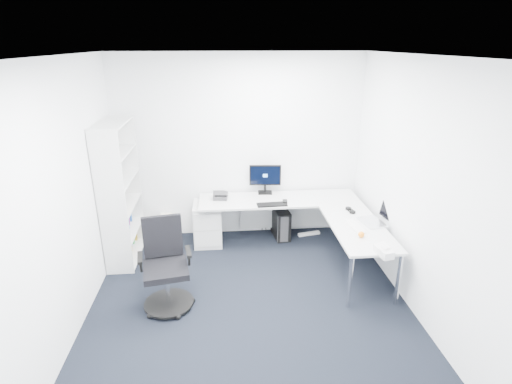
{
  "coord_description": "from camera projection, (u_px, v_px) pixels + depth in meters",
  "views": [
    {
      "loc": [
        -0.27,
        -3.61,
        2.82
      ],
      "look_at": [
        0.15,
        1.05,
        1.05
      ],
      "focal_mm": 28.0,
      "sensor_mm": 36.0,
      "label": 1
    }
  ],
  "objects": [
    {
      "name": "ground",
      "position": [
        251.0,
        315.0,
        4.39
      ],
      "size": [
        4.2,
        4.2,
        0.0
      ],
      "primitive_type": "plane",
      "color": "black"
    },
    {
      "name": "ceiling",
      "position": [
        249.0,
        56.0,
        3.43
      ],
      "size": [
        4.2,
        4.2,
        0.0
      ],
      "primitive_type": "plane",
      "color": "white"
    },
    {
      "name": "wall_back",
      "position": [
        240.0,
        148.0,
        5.87
      ],
      "size": [
        3.6,
        0.02,
        2.7
      ],
      "primitive_type": "cube",
      "color": "white",
      "rests_on": "ground"
    },
    {
      "name": "wall_front",
      "position": [
        283.0,
        362.0,
        1.95
      ],
      "size": [
        3.6,
        0.02,
        2.7
      ],
      "primitive_type": "cube",
      "color": "white",
      "rests_on": "ground"
    },
    {
      "name": "wall_left",
      "position": [
        60.0,
        208.0,
        3.76
      ],
      "size": [
        0.02,
        4.2,
        2.7
      ],
      "primitive_type": "cube",
      "color": "white",
      "rests_on": "ground"
    },
    {
      "name": "wall_right",
      "position": [
        426.0,
        196.0,
        4.06
      ],
      "size": [
        0.02,
        4.2,
        2.7
      ],
      "primitive_type": "cube",
      "color": "white",
      "rests_on": "ground"
    },
    {
      "name": "l_desk",
      "position": [
        282.0,
        230.0,
        5.62
      ],
      "size": [
        2.32,
        1.3,
        0.68
      ],
      "primitive_type": null,
      "color": "#BBBEBE",
      "rests_on": "ground"
    },
    {
      "name": "drawer_pedestal",
      "position": [
        208.0,
        223.0,
        5.88
      ],
      "size": [
        0.4,
        0.5,
        0.62
      ],
      "primitive_type": "cube",
      "color": "#BBBEBE",
      "rests_on": "ground"
    },
    {
      "name": "bookshelf",
      "position": [
        120.0,
        193.0,
        5.27
      ],
      "size": [
        0.37,
        0.95,
        1.89
      ],
      "primitive_type": null,
      "color": "silver",
      "rests_on": "ground"
    },
    {
      "name": "task_chair",
      "position": [
        166.0,
        267.0,
        4.35
      ],
      "size": [
        0.67,
        0.67,
        1.03
      ],
      "primitive_type": null,
      "rotation": [
        0.0,
        0.0,
        0.17
      ],
      "color": "black",
      "rests_on": "ground"
    },
    {
      "name": "black_pc_tower",
      "position": [
        281.0,
        223.0,
        6.09
      ],
      "size": [
        0.26,
        0.48,
        0.45
      ],
      "primitive_type": "cube",
      "rotation": [
        0.0,
        0.0,
        0.12
      ],
      "color": "black",
      "rests_on": "ground"
    },
    {
      "name": "beige_pc_tower",
      "position": [
        165.0,
        229.0,
        5.99
      ],
      "size": [
        0.22,
        0.4,
        0.37
      ],
      "primitive_type": "cube",
      "rotation": [
        0.0,
        0.0,
        -0.12
      ],
      "color": "beige",
      "rests_on": "ground"
    },
    {
      "name": "power_strip",
      "position": [
        309.0,
        234.0,
        6.2
      ],
      "size": [
        0.35,
        0.13,
        0.04
      ],
      "primitive_type": "cube",
      "rotation": [
        0.0,
        0.0,
        0.2
      ],
      "color": "silver",
      "rests_on": "ground"
    },
    {
      "name": "monitor",
      "position": [
        265.0,
        179.0,
        5.94
      ],
      "size": [
        0.48,
        0.19,
        0.45
      ],
      "primitive_type": null,
      "rotation": [
        0.0,
        0.0,
        -0.08
      ],
      "color": "black",
      "rests_on": "l_desk"
    },
    {
      "name": "black_keyboard",
      "position": [
        272.0,
        205.0,
        5.57
      ],
      "size": [
        0.43,
        0.17,
        0.02
      ],
      "primitive_type": "cube",
      "rotation": [
        0.0,
        0.0,
        0.05
      ],
      "color": "black",
      "rests_on": "l_desk"
    },
    {
      "name": "mouse",
      "position": [
        285.0,
        202.0,
        5.65
      ],
      "size": [
        0.08,
        0.11,
        0.03
      ],
      "primitive_type": "cube",
      "rotation": [
        0.0,
        0.0,
        -0.12
      ],
      "color": "black",
      "rests_on": "l_desk"
    },
    {
      "name": "desk_phone",
      "position": [
        221.0,
        194.0,
        5.78
      ],
      "size": [
        0.22,
        0.22,
        0.14
      ],
      "primitive_type": null,
      "rotation": [
        0.0,
        0.0,
        -0.13
      ],
      "color": "#2E2E31",
      "rests_on": "l_desk"
    },
    {
      "name": "laptop",
      "position": [
        373.0,
        213.0,
        4.98
      ],
      "size": [
        0.43,
        0.42,
        0.26
      ],
      "primitive_type": null,
      "rotation": [
        0.0,
        0.0,
        0.17
      ],
      "color": "silver",
      "rests_on": "l_desk"
    },
    {
      "name": "white_keyboard",
      "position": [
        355.0,
        226.0,
        4.92
      ],
      "size": [
        0.15,
        0.42,
        0.01
      ],
      "primitive_type": "cube",
      "rotation": [
        0.0,
        0.0,
        0.09
      ],
      "color": "silver",
      "rests_on": "l_desk"
    },
    {
      "name": "headphones",
      "position": [
        350.0,
        210.0,
        5.36
      ],
      "size": [
        0.14,
        0.2,
        0.05
      ],
      "primitive_type": null,
      "rotation": [
        0.0,
        0.0,
        0.13
      ],
      "color": "black",
      "rests_on": "l_desk"
    },
    {
      "name": "orange_fruit",
      "position": [
        361.0,
        235.0,
        4.64
      ],
      "size": [
        0.07,
        0.07,
        0.07
      ],
      "primitive_type": "sphere",
      "color": "orange",
      "rests_on": "l_desk"
    },
    {
      "name": "tissue_box",
      "position": [
        384.0,
        252.0,
        4.26
      ],
      "size": [
        0.16,
        0.25,
        0.08
      ],
      "primitive_type": "cube",
      "rotation": [
        0.0,
        0.0,
        0.19
      ],
      "color": "silver",
      "rests_on": "l_desk"
    }
  ]
}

